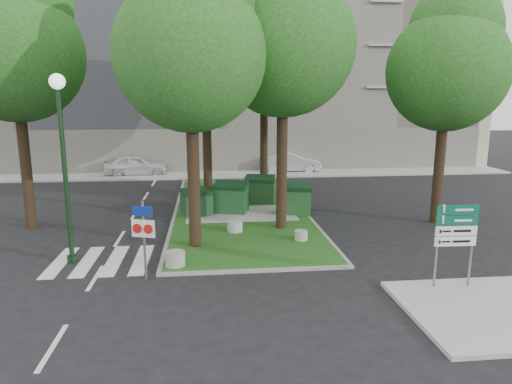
{
  "coord_description": "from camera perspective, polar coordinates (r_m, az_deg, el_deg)",
  "views": [
    {
      "loc": [
        -0.99,
        -13.63,
        5.42
      ],
      "look_at": [
        0.77,
        2.81,
        2.0
      ],
      "focal_mm": 32.0,
      "sensor_mm": 36.0,
      "label": 1
    }
  ],
  "objects": [
    {
      "name": "sidewalk_corner",
      "position": [
        13.69,
        28.51,
        -12.87
      ],
      "size": [
        5.0,
        4.0,
        0.12
      ],
      "primitive_type": "cube",
      "color": "#999993",
      "rests_on": "ground"
    },
    {
      "name": "median_kerb",
      "position": [
        22.34,
        -2.1,
        -2.24
      ],
      "size": [
        6.3,
        16.3,
        0.1
      ],
      "primitive_type": "cube",
      "color": "gray",
      "rests_on": "ground"
    },
    {
      "name": "litter_bin",
      "position": [
        26.64,
        1.12,
        0.93
      ],
      "size": [
        0.38,
        0.38,
        0.66
      ],
      "primitive_type": "cylinder",
      "color": "gold",
      "rests_on": "median_island"
    },
    {
      "name": "tree_median_near_left",
      "position": [
        16.3,
        -7.95,
        18.26
      ],
      "size": [
        5.2,
        5.2,
        10.53
      ],
      "color": "black",
      "rests_on": "ground"
    },
    {
      "name": "tree_street_right",
      "position": [
        21.29,
        23.0,
        15.0
      ],
      "size": [
        5.0,
        5.0,
        10.06
      ],
      "color": "black",
      "rests_on": "ground"
    },
    {
      "name": "dumpster_c",
      "position": [
        23.48,
        0.5,
        0.32
      ],
      "size": [
        1.71,
        1.37,
        1.41
      ],
      "rotation": [
        0.0,
        0.0,
        -0.23
      ],
      "color": "black",
      "rests_on": "median_island"
    },
    {
      "name": "car_silver",
      "position": [
        34.01,
        4.3,
        3.75
      ],
      "size": [
        4.6,
        1.84,
        1.49
      ],
      "primitive_type": "imported",
      "rotation": [
        0.0,
        0.0,
        1.51
      ],
      "color": "#B0B2B9",
      "rests_on": "ground"
    },
    {
      "name": "dumpster_b",
      "position": [
        21.5,
        -3.17,
        -0.68
      ],
      "size": [
        1.82,
        1.5,
        1.46
      ],
      "rotation": [
        0.0,
        0.0,
        -0.28
      ],
      "color": "#113D1A",
      "rests_on": "median_island"
    },
    {
      "name": "dumpster_d",
      "position": [
        21.33,
        4.83,
        -0.83
      ],
      "size": [
        1.72,
        1.35,
        1.44
      ],
      "rotation": [
        0.0,
        0.0,
        -0.18
      ],
      "color": "#144117",
      "rests_on": "median_island"
    },
    {
      "name": "bollard_mid",
      "position": [
        18.5,
        -2.65,
        -4.27
      ],
      "size": [
        0.61,
        0.61,
        0.44
      ],
      "primitive_type": "cylinder",
      "color": "#A9A9A4",
      "rests_on": "median_island"
    },
    {
      "name": "bollard_right",
      "position": [
        17.49,
        5.65,
        -5.4
      ],
      "size": [
        0.5,
        0.5,
        0.36
      ],
      "primitive_type": "cylinder",
      "color": "#999994",
      "rests_on": "median_island"
    },
    {
      "name": "dumpster_a",
      "position": [
        21.08,
        -7.45,
        -1.31
      ],
      "size": [
        1.59,
        1.36,
        1.24
      ],
      "rotation": [
        0.0,
        0.0,
        0.38
      ],
      "color": "black",
      "rests_on": "median_island"
    },
    {
      "name": "car_white",
      "position": [
        33.37,
        -14.78,
        3.26
      ],
      "size": [
        4.58,
        2.22,
        1.51
      ],
      "primitive_type": "imported",
      "rotation": [
        0.0,
        0.0,
        1.67
      ],
      "color": "silver",
      "rests_on": "ground"
    },
    {
      "name": "zebra_crossing",
      "position": [
        16.3,
        -15.65,
        -8.16
      ],
      "size": [
        5.0,
        3.0,
        0.01
      ],
      "primitive_type": "cube",
      "color": "silver",
      "rests_on": "ground"
    },
    {
      "name": "bollard_left",
      "position": [
        15.05,
        -10.08,
        -8.19
      ],
      "size": [
        0.64,
        0.64,
        0.46
      ],
      "primitive_type": "cylinder",
      "color": "gray",
      "rests_on": "median_island"
    },
    {
      "name": "median_island",
      "position": [
        22.33,
        -2.1,
        -2.21
      ],
      "size": [
        6.0,
        16.0,
        0.12
      ],
      "primitive_type": "cube",
      "color": "#1E4E16",
      "rests_on": "ground"
    },
    {
      "name": "apartment_building",
      "position": [
        39.73,
        -4.83,
        15.37
      ],
      "size": [
        41.0,
        12.0,
        16.0
      ],
      "primitive_type": "cube",
      "color": "tan",
      "rests_on": "ground"
    },
    {
      "name": "street_lamp",
      "position": [
        15.93,
        -23.01,
        5.21
      ],
      "size": [
        0.49,
        0.49,
        6.17
      ],
      "color": "black",
      "rests_on": "ground"
    },
    {
      "name": "tree_median_far",
      "position": [
        26.06,
        1.23,
        18.07
      ],
      "size": [
        5.8,
        5.8,
        11.93
      ],
      "color": "black",
      "rests_on": "ground"
    },
    {
      "name": "traffic_sign_pole",
      "position": [
        14.04,
        -13.86,
        -4.59
      ],
      "size": [
        0.71,
        0.27,
        2.44
      ],
      "rotation": [
        0.0,
        0.0,
        -0.32
      ],
      "color": "slate",
      "rests_on": "ground"
    },
    {
      "name": "building_sidewalk",
      "position": [
        32.59,
        -4.28,
        2.18
      ],
      "size": [
        42.0,
        3.0,
        0.12
      ],
      "primitive_type": "cube",
      "color": "#999993",
      "rests_on": "ground"
    },
    {
      "name": "ground",
      "position": [
        14.7,
        -1.84,
        -9.96
      ],
      "size": [
        120.0,
        120.0,
        0.0
      ],
      "primitive_type": "plane",
      "color": "black",
      "rests_on": "ground"
    },
    {
      "name": "tree_street_left",
      "position": [
        21.16,
        -27.82,
        16.45
      ],
      "size": [
        5.4,
        5.4,
        11.0
      ],
      "color": "black",
      "rests_on": "ground"
    },
    {
      "name": "directional_sign",
      "position": [
        14.01,
        23.67,
        -4.67
      ],
      "size": [
        1.2,
        0.12,
        2.4
      ],
      "rotation": [
        0.0,
        0.0,
        -0.04
      ],
      "color": "slate",
      "rests_on": "sidewalk_corner"
    },
    {
      "name": "tree_median_near_right",
      "position": [
        18.62,
        3.69,
        19.58
      ],
      "size": [
        5.6,
        5.6,
        11.46
      ],
      "color": "black",
      "rests_on": "ground"
    },
    {
      "name": "tree_median_mid",
      "position": [
        22.74,
        -6.11,
        15.55
      ],
      "size": [
        4.8,
        4.8,
        9.99
      ],
      "color": "black",
      "rests_on": "ground"
    }
  ]
}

